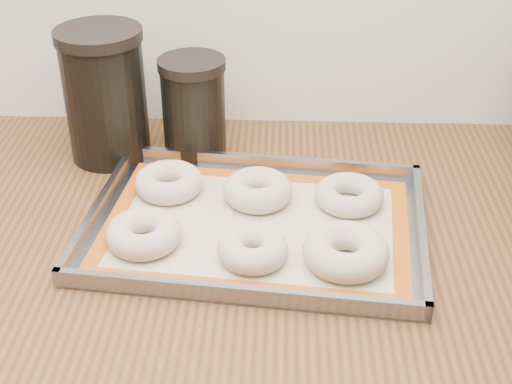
{
  "coord_description": "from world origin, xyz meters",
  "views": [
    {
      "loc": [
        -0.12,
        0.84,
        1.47
      ],
      "look_at": [
        -0.16,
        1.66,
        0.96
      ],
      "focal_mm": 50.0,
      "sensor_mm": 36.0,
      "label": 1
    }
  ],
  "objects_px": {
    "bagel_front_right": "(346,251)",
    "bagel_back_right": "(349,195)",
    "bagel_back_left": "(169,182)",
    "bagel_front_left": "(144,233)",
    "bagel_front_mid": "(253,249)",
    "canister_left": "(105,94)",
    "canister_mid": "(194,107)",
    "bagel_back_mid": "(258,190)",
    "baking_tray": "(256,224)"
  },
  "relations": [
    {
      "from": "bagel_back_mid",
      "to": "canister_left",
      "type": "xyz_separation_m",
      "value": [
        -0.25,
        0.14,
        0.08
      ]
    },
    {
      "from": "baking_tray",
      "to": "bagel_back_right",
      "type": "height_order",
      "value": "bagel_back_right"
    },
    {
      "from": "baking_tray",
      "to": "bagel_back_mid",
      "type": "bearing_deg",
      "value": 89.81
    },
    {
      "from": "baking_tray",
      "to": "bagel_back_right",
      "type": "distance_m",
      "value": 0.15
    },
    {
      "from": "bagel_back_right",
      "to": "canister_mid",
      "type": "xyz_separation_m",
      "value": [
        -0.24,
        0.16,
        0.06
      ]
    },
    {
      "from": "baking_tray",
      "to": "bagel_back_right",
      "type": "bearing_deg",
      "value": 24.37
    },
    {
      "from": "bagel_front_mid",
      "to": "canister_mid",
      "type": "height_order",
      "value": "canister_mid"
    },
    {
      "from": "bagel_back_right",
      "to": "canister_mid",
      "type": "bearing_deg",
      "value": 147.12
    },
    {
      "from": "canister_left",
      "to": "bagel_front_mid",
      "type": "bearing_deg",
      "value": -49.04
    },
    {
      "from": "bagel_front_mid",
      "to": "bagel_back_right",
      "type": "height_order",
      "value": "bagel_front_mid"
    },
    {
      "from": "baking_tray",
      "to": "bagel_front_left",
      "type": "xyz_separation_m",
      "value": [
        -0.15,
        -0.05,
        0.02
      ]
    },
    {
      "from": "bagel_front_mid",
      "to": "bagel_back_right",
      "type": "relative_size",
      "value": 0.93
    },
    {
      "from": "bagel_front_left",
      "to": "canister_mid",
      "type": "bearing_deg",
      "value": 81.57
    },
    {
      "from": "bagel_back_mid",
      "to": "canister_mid",
      "type": "bearing_deg",
      "value": 125.51
    },
    {
      "from": "bagel_back_left",
      "to": "canister_left",
      "type": "distance_m",
      "value": 0.19
    },
    {
      "from": "bagel_back_right",
      "to": "canister_left",
      "type": "height_order",
      "value": "canister_left"
    },
    {
      "from": "bagel_front_left",
      "to": "canister_mid",
      "type": "xyz_separation_m",
      "value": [
        0.04,
        0.27,
        0.06
      ]
    },
    {
      "from": "bagel_front_right",
      "to": "bagel_back_right",
      "type": "height_order",
      "value": "bagel_front_right"
    },
    {
      "from": "bagel_back_left",
      "to": "bagel_back_mid",
      "type": "xyz_separation_m",
      "value": [
        0.13,
        -0.02,
        0.0
      ]
    },
    {
      "from": "bagel_back_mid",
      "to": "canister_mid",
      "type": "relative_size",
      "value": 0.62
    },
    {
      "from": "bagel_back_mid",
      "to": "canister_left",
      "type": "bearing_deg",
      "value": 150.39
    },
    {
      "from": "bagel_back_left",
      "to": "bagel_front_right",
      "type": "bearing_deg",
      "value": -33.44
    },
    {
      "from": "bagel_front_mid",
      "to": "bagel_back_right",
      "type": "distance_m",
      "value": 0.19
    },
    {
      "from": "bagel_back_left",
      "to": "canister_mid",
      "type": "distance_m",
      "value": 0.15
    },
    {
      "from": "canister_left",
      "to": "canister_mid",
      "type": "distance_m",
      "value": 0.14
    },
    {
      "from": "bagel_front_mid",
      "to": "canister_mid",
      "type": "distance_m",
      "value": 0.32
    },
    {
      "from": "canister_left",
      "to": "bagel_back_mid",
      "type": "bearing_deg",
      "value": -29.61
    },
    {
      "from": "baking_tray",
      "to": "bagel_front_right",
      "type": "relative_size",
      "value": 4.44
    },
    {
      "from": "bagel_front_right",
      "to": "canister_left",
      "type": "height_order",
      "value": "canister_left"
    },
    {
      "from": "bagel_front_mid",
      "to": "canister_mid",
      "type": "xyz_separation_m",
      "value": [
        -0.11,
        0.29,
        0.06
      ]
    },
    {
      "from": "canister_left",
      "to": "bagel_front_left",
      "type": "bearing_deg",
      "value": -68.91
    },
    {
      "from": "bagel_front_right",
      "to": "bagel_back_right",
      "type": "distance_m",
      "value": 0.14
    },
    {
      "from": "bagel_front_right",
      "to": "bagel_back_left",
      "type": "bearing_deg",
      "value": 146.56
    },
    {
      "from": "bagel_front_left",
      "to": "bagel_back_mid",
      "type": "bearing_deg",
      "value": 37.64
    },
    {
      "from": "baking_tray",
      "to": "bagel_back_mid",
      "type": "distance_m",
      "value": 0.07
    },
    {
      "from": "bagel_front_left",
      "to": "bagel_back_left",
      "type": "bearing_deg",
      "value": 83.86
    },
    {
      "from": "bagel_front_left",
      "to": "canister_left",
      "type": "height_order",
      "value": "canister_left"
    },
    {
      "from": "bagel_back_left",
      "to": "bagel_back_mid",
      "type": "distance_m",
      "value": 0.13
    },
    {
      "from": "bagel_back_mid",
      "to": "canister_mid",
      "type": "distance_m",
      "value": 0.2
    },
    {
      "from": "bagel_back_mid",
      "to": "canister_mid",
      "type": "height_order",
      "value": "canister_mid"
    },
    {
      "from": "bagel_front_mid",
      "to": "bagel_back_mid",
      "type": "xyz_separation_m",
      "value": [
        0.0,
        0.14,
        0.0
      ]
    },
    {
      "from": "bagel_front_mid",
      "to": "bagel_back_mid",
      "type": "height_order",
      "value": "bagel_back_mid"
    },
    {
      "from": "baking_tray",
      "to": "bagel_back_mid",
      "type": "height_order",
      "value": "bagel_back_mid"
    },
    {
      "from": "bagel_back_right",
      "to": "canister_left",
      "type": "xyz_separation_m",
      "value": [
        -0.38,
        0.14,
        0.09
      ]
    },
    {
      "from": "baking_tray",
      "to": "bagel_front_left",
      "type": "bearing_deg",
      "value": -161.38
    },
    {
      "from": "bagel_back_left",
      "to": "bagel_back_mid",
      "type": "height_order",
      "value": "bagel_back_mid"
    },
    {
      "from": "baking_tray",
      "to": "bagel_front_mid",
      "type": "height_order",
      "value": "bagel_front_mid"
    },
    {
      "from": "baking_tray",
      "to": "canister_left",
      "type": "bearing_deg",
      "value": 140.28
    },
    {
      "from": "bagel_front_left",
      "to": "bagel_front_mid",
      "type": "height_order",
      "value": "same"
    },
    {
      "from": "bagel_front_mid",
      "to": "bagel_front_right",
      "type": "height_order",
      "value": "bagel_front_right"
    }
  ]
}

